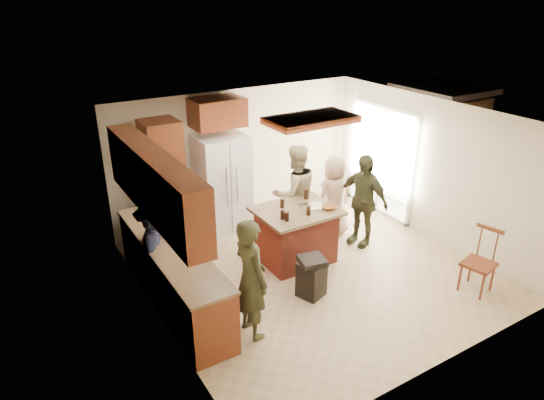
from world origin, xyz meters
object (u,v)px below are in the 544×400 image
person_behind_right (335,196)px  kitchen_island (296,235)px  person_front_left (251,279)px  person_side_right (362,200)px  spindle_chair (479,264)px  person_behind_left (295,193)px  person_counter (158,250)px  refrigerator (222,184)px  trash_bin (311,277)px

person_behind_right → kitchen_island: 1.24m
person_front_left → kitchen_island: person_front_left is taller
person_behind_right → person_side_right: size_ratio=0.91×
person_side_right → spindle_chair: size_ratio=1.66×
person_side_right → person_behind_left: bearing=-146.0°
person_behind_left → person_counter: 2.72m
person_front_left → person_side_right: size_ratio=1.00×
person_side_right → person_front_left: bearing=-83.5°
person_front_left → kitchen_island: bearing=-53.8°
spindle_chair → kitchen_island: bearing=130.6°
refrigerator → trash_bin: bearing=-87.2°
refrigerator → person_behind_left: bearing=-48.1°
person_side_right → person_counter: (-3.56, 0.24, -0.04)m
person_side_right → person_counter: size_ratio=1.05×
person_front_left → person_behind_left: person_behind_left is taller
person_front_left → person_counter: bearing=25.1°
person_behind_left → person_behind_right: size_ratio=1.16×
person_front_left → kitchen_island: (1.52, 1.23, -0.35)m
person_front_left → person_counter: 1.56m
person_front_left → person_behind_left: 2.71m
kitchen_island → trash_bin: (-0.37, -0.96, -0.16)m
trash_bin → spindle_chair: 2.49m
person_behind_right → person_counter: size_ratio=0.96×
person_behind_right → person_counter: bearing=3.1°
spindle_chair → person_side_right: bearing=104.4°
person_front_left → refrigerator: 3.09m
person_counter → spindle_chair: (4.08, -2.27, -0.33)m
person_behind_left → trash_bin: (-0.78, -1.62, -0.56)m
kitchen_island → spindle_chair: 2.80m
person_front_left → person_behind_left: bearing=-48.4°
kitchen_island → spindle_chair: bearing=-49.4°
kitchen_island → spindle_chair: (1.83, -2.13, -0.02)m
person_behind_right → spindle_chair: person_behind_right is taller
person_front_left → trash_bin: bearing=-79.3°
person_front_left → person_behind_right: person_front_left is taller
kitchen_island → person_side_right: bearing=-4.1°
spindle_chair → person_behind_left: bearing=116.8°
person_front_left → spindle_chair: 3.49m
person_counter → trash_bin: person_counter is taller
person_behind_left → spindle_chair: 3.16m
person_behind_left → spindle_chair: bearing=123.6°
person_behind_right → trash_bin: person_behind_right is taller
person_counter → kitchen_island: 2.28m
person_behind_left → person_side_right: size_ratio=1.06×
person_behind_left → kitchen_island: size_ratio=1.37×
person_behind_right → refrigerator: refrigerator is taller
person_behind_right → person_front_left: bearing=30.4°
person_behind_left → person_side_right: (0.89, -0.76, -0.05)m
kitchen_island → spindle_chair: spindle_chair is taller
spindle_chair → person_behind_right: bearing=105.3°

